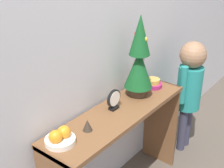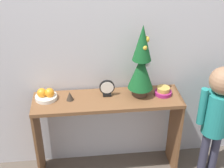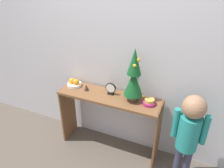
{
  "view_description": "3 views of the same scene",
  "coord_description": "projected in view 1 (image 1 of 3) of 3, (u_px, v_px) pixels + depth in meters",
  "views": [
    {
      "loc": [
        -1.45,
        -0.91,
        1.83
      ],
      "look_at": [
        -0.07,
        0.17,
        1.0
      ],
      "focal_mm": 50.0,
      "sensor_mm": 36.0,
      "label": 1
    },
    {
      "loc": [
        -0.19,
        -1.95,
        2.12
      ],
      "look_at": [
        0.04,
        0.18,
        0.9
      ],
      "focal_mm": 50.0,
      "sensor_mm": 36.0,
      "label": 2
    },
    {
      "loc": [
        0.86,
        -1.75,
        2.1
      ],
      "look_at": [
        0.02,
        0.2,
        0.91
      ],
      "focal_mm": 35.0,
      "sensor_mm": 36.0,
      "label": 3
    }
  ],
  "objects": [
    {
      "name": "singing_bowl",
      "position": [
        153.0,
        83.0,
        2.41
      ],
      "size": [
        0.14,
        0.14,
        0.07
      ],
      "color": "#9E2366",
      "rests_on": "console_table"
    },
    {
      "name": "mini_tree",
      "position": [
        139.0,
        58.0,
        2.17
      ],
      "size": [
        0.2,
        0.2,
        0.6
      ],
      "color": "#4C3828",
      "rests_on": "console_table"
    },
    {
      "name": "back_wall",
      "position": [
        93.0,
        36.0,
        2.0
      ],
      "size": [
        7.0,
        0.05,
        2.5
      ],
      "primitive_type": "cube",
      "color": "silver",
      "rests_on": "ground_plane"
    },
    {
      "name": "figurine",
      "position": [
        87.0,
        125.0,
        1.86
      ],
      "size": [
        0.06,
        0.06,
        0.07
      ],
      "color": "#382D23",
      "rests_on": "console_table"
    },
    {
      "name": "desk_clock",
      "position": [
        114.0,
        100.0,
        2.08
      ],
      "size": [
        0.12,
        0.04,
        0.14
      ],
      "color": "black",
      "rests_on": "console_table"
    },
    {
      "name": "child_figure",
      "position": [
        190.0,
        83.0,
        2.72
      ],
      "size": [
        0.34,
        0.23,
        1.05
      ],
      "color": "#38384C",
      "rests_on": "ground_plane"
    },
    {
      "name": "console_table",
      "position": [
        119.0,
        133.0,
        2.16
      ],
      "size": [
        1.21,
        0.34,
        0.77
      ],
      "color": "brown",
      "rests_on": "ground_plane"
    },
    {
      "name": "fruit_bowl",
      "position": [
        60.0,
        138.0,
        1.75
      ],
      "size": [
        0.17,
        0.17,
        0.1
      ],
      "color": "silver",
      "rests_on": "console_table"
    }
  ]
}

